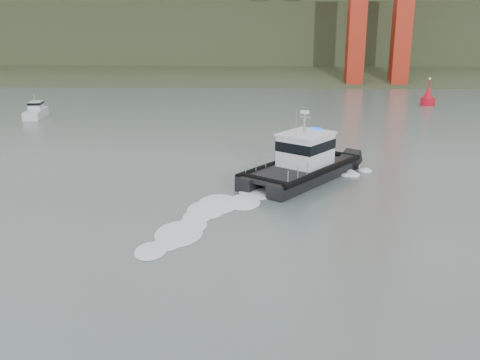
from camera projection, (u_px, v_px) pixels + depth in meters
The scene contains 5 objects.
ground at pixel (248, 267), 26.10m from camera, with size 400.00×400.00×0.00m, color slate.
headlands at pixel (255, 37), 144.22m from camera, with size 500.00×105.36×27.12m.
patrol_boat at pixel (303, 161), 40.30m from camera, with size 9.87×11.21×5.36m.
motorboat at pixel (36, 111), 65.98m from camera, with size 2.51×5.62×2.98m.
nav_buoy at pixel (428, 98), 75.22m from camera, with size 1.97×1.97×4.11m.
Camera 1 is at (0.31, -23.78, 11.59)m, focal length 40.00 mm.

